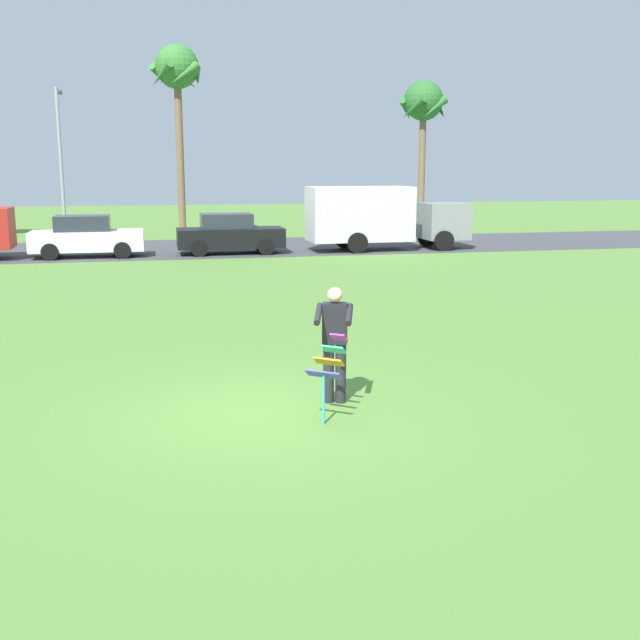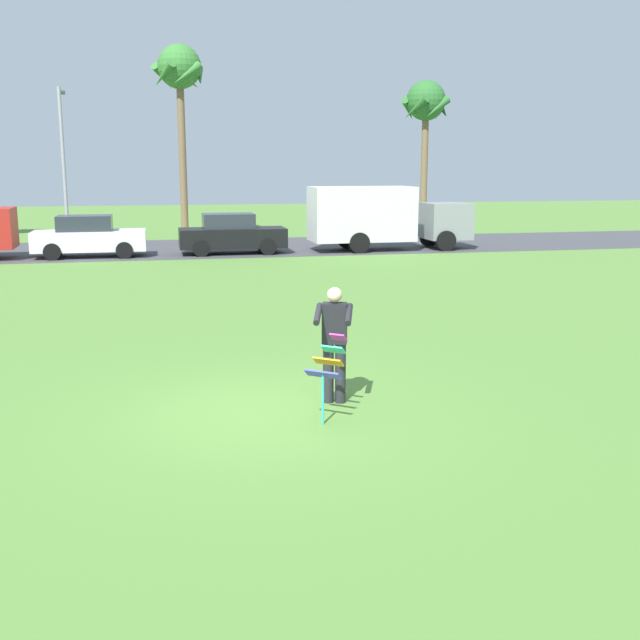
{
  "view_description": "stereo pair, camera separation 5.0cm",
  "coord_description": "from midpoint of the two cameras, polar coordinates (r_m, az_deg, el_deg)",
  "views": [
    {
      "loc": [
        -1.52,
        -10.29,
        3.45
      ],
      "look_at": [
        1.04,
        1.26,
        1.05
      ],
      "focal_mm": 42.73,
      "sensor_mm": 36.0,
      "label": 1
    },
    {
      "loc": [
        -1.47,
        -10.3,
        3.45
      ],
      "look_at": [
        1.04,
        1.26,
        1.05
      ],
      "focal_mm": 42.73,
      "sensor_mm": 36.0,
      "label": 2
    }
  ],
  "objects": [
    {
      "name": "parked_car_white",
      "position": [
        30.65,
        -17.13,
        5.95
      ],
      "size": [
        4.2,
        1.84,
        1.6
      ],
      "color": "white",
      "rests_on": "ground"
    },
    {
      "name": "streetlight_pole",
      "position": [
        38.18,
        -18.88,
        11.69
      ],
      "size": [
        0.24,
        1.65,
        7.0
      ],
      "color": "#9E9EA3",
      "rests_on": "ground"
    },
    {
      "name": "kite_held",
      "position": [
        10.36,
        0.52,
        -3.38
      ],
      "size": [
        0.68,
        0.72,
        1.17
      ],
      "color": "#D83399",
      "rests_on": "ground"
    },
    {
      "name": "ground_plane",
      "position": [
        10.96,
        -4.06,
        -6.9
      ],
      "size": [
        120.0,
        120.0,
        0.0
      ],
      "primitive_type": "plane",
      "color": "#568438"
    },
    {
      "name": "parked_car_black",
      "position": [
        30.7,
        -6.83,
        6.38
      ],
      "size": [
        4.2,
        1.84,
        1.6
      ],
      "color": "black",
      "rests_on": "ground"
    },
    {
      "name": "palm_tree_right_near",
      "position": [
        39.13,
        -10.68,
        17.55
      ],
      "size": [
        2.58,
        2.71,
        9.2
      ],
      "color": "brown",
      "rests_on": "ground"
    },
    {
      "name": "road_strip",
      "position": [
        33.05,
        -9.88,
        5.31
      ],
      "size": [
        120.0,
        8.0,
        0.01
      ],
      "primitive_type": "cube",
      "color": "#424247",
      "rests_on": "ground"
    },
    {
      "name": "palm_tree_centre_far",
      "position": [
        42.46,
        7.72,
        15.54
      ],
      "size": [
        2.58,
        2.71,
        7.91
      ],
      "color": "brown",
      "rests_on": "ground"
    },
    {
      "name": "person_kite_flyer",
      "position": [
        11.12,
        0.98,
        -1.52
      ],
      "size": [
        0.68,
        0.75,
        1.73
      ],
      "color": "#26262B",
      "rests_on": "ground"
    },
    {
      "name": "parked_truck_grey_van",
      "position": [
        31.86,
        4.37,
        7.76
      ],
      "size": [
        6.73,
        2.18,
        2.62
      ],
      "color": "gray",
      "rests_on": "ground"
    }
  ]
}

